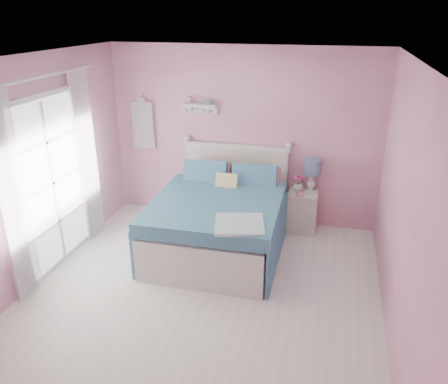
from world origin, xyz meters
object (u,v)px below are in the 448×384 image
at_px(bed, 220,221).
at_px(teacup, 300,193).
at_px(vase, 298,186).
at_px(nightstand, 302,211).
at_px(table_lamp, 312,169).

relative_size(bed, teacup, 22.65).
xyz_separation_m(bed, vase, (0.95, 0.85, 0.27)).
bearing_deg(nightstand, bed, -141.88).
relative_size(bed, nightstand, 3.47).
height_order(bed, teacup, bed).
height_order(bed, vase, bed).
height_order(table_lamp, vase, table_lamp).
relative_size(bed, vase, 13.02).
height_order(nightstand, vase, vase).
distance_m(table_lamp, teacup, 0.39).
distance_m(nightstand, table_lamp, 0.65).
bearing_deg(table_lamp, bed, -141.74).
xyz_separation_m(bed, teacup, (0.99, 0.69, 0.23)).
bearing_deg(vase, nightstand, -27.99).
relative_size(nightstand, teacup, 6.52).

